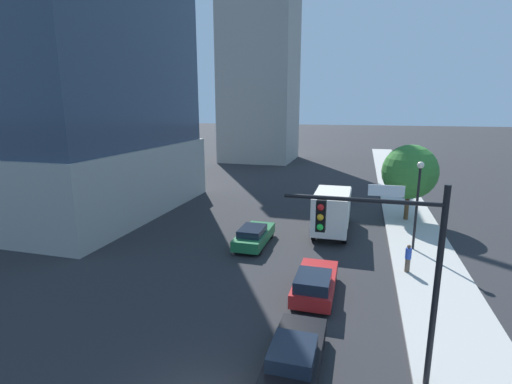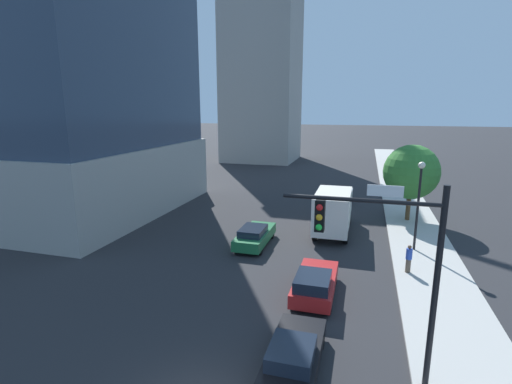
{
  "view_description": "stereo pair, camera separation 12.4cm",
  "coord_description": "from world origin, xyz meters",
  "px_view_note": "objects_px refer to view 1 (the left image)",
  "views": [
    {
      "loc": [
        4.27,
        -9.06,
        9.36
      ],
      "look_at": [
        -0.52,
        8.03,
        5.37
      ],
      "focal_mm": 26.65,
      "sensor_mm": 36.0,
      "label": 1
    },
    {
      "loc": [
        4.39,
        -9.03,
        9.36
      ],
      "look_at": [
        -0.52,
        8.03,
        5.37
      ],
      "focal_mm": 26.65,
      "sensor_mm": 36.0,
      "label": 2
    }
  ],
  "objects_px": {
    "car_red": "(315,283)",
    "box_truck": "(333,209)",
    "car_black": "(295,355)",
    "car_gray": "(340,194)",
    "traffic_light_pole": "(388,250)",
    "car_green": "(254,235)",
    "street_tree": "(410,172)",
    "street_lamp": "(418,193)",
    "pedestrian_blue_shirt": "(408,258)",
    "construction_building": "(260,61)"
  },
  "relations": [
    {
      "from": "street_lamp",
      "to": "street_tree",
      "type": "bearing_deg",
      "value": 88.13
    },
    {
      "from": "traffic_light_pole",
      "to": "pedestrian_blue_shirt",
      "type": "distance_m",
      "value": 10.38
    },
    {
      "from": "street_tree",
      "to": "car_red",
      "type": "distance_m",
      "value": 16.56
    },
    {
      "from": "pedestrian_blue_shirt",
      "to": "box_truck",
      "type": "bearing_deg",
      "value": 126.59
    },
    {
      "from": "construction_building",
      "to": "car_green",
      "type": "height_order",
      "value": "construction_building"
    },
    {
      "from": "traffic_light_pole",
      "to": "car_green",
      "type": "xyz_separation_m",
      "value": [
        -7.82,
        11.52,
        -4.1
      ]
    },
    {
      "from": "traffic_light_pole",
      "to": "car_red",
      "type": "height_order",
      "value": "traffic_light_pole"
    },
    {
      "from": "street_lamp",
      "to": "street_tree",
      "type": "xyz_separation_m",
      "value": [
        0.23,
        7.13,
        0.21
      ]
    },
    {
      "from": "car_black",
      "to": "pedestrian_blue_shirt",
      "type": "bearing_deg",
      "value": 64.19
    },
    {
      "from": "street_lamp",
      "to": "traffic_light_pole",
      "type": "bearing_deg",
      "value": -101.1
    },
    {
      "from": "car_black",
      "to": "street_tree",
      "type": "bearing_deg",
      "value": 74.63
    },
    {
      "from": "car_black",
      "to": "box_truck",
      "type": "distance_m",
      "value": 16.31
    },
    {
      "from": "car_green",
      "to": "construction_building",
      "type": "bearing_deg",
      "value": 104.48
    },
    {
      "from": "car_gray",
      "to": "street_lamp",
      "type": "bearing_deg",
      "value": -66.59
    },
    {
      "from": "car_black",
      "to": "car_green",
      "type": "height_order",
      "value": "car_green"
    },
    {
      "from": "traffic_light_pole",
      "to": "car_green",
      "type": "distance_m",
      "value": 14.52
    },
    {
      "from": "car_green",
      "to": "street_tree",
      "type": "bearing_deg",
      "value": 40.05
    },
    {
      "from": "car_red",
      "to": "car_black",
      "type": "bearing_deg",
      "value": -90.0
    },
    {
      "from": "traffic_light_pole",
      "to": "pedestrian_blue_shirt",
      "type": "height_order",
      "value": "traffic_light_pole"
    },
    {
      "from": "street_lamp",
      "to": "box_truck",
      "type": "xyz_separation_m",
      "value": [
        -5.51,
        2.5,
        -2.11
      ]
    },
    {
      "from": "car_black",
      "to": "car_green",
      "type": "bearing_deg",
      "value": 112.49
    },
    {
      "from": "traffic_light_pole",
      "to": "car_green",
      "type": "height_order",
      "value": "traffic_light_pole"
    },
    {
      "from": "traffic_light_pole",
      "to": "car_red",
      "type": "bearing_deg",
      "value": 118.37
    },
    {
      "from": "street_tree",
      "to": "car_red",
      "type": "bearing_deg",
      "value": -110.77
    },
    {
      "from": "pedestrian_blue_shirt",
      "to": "street_tree",
      "type": "bearing_deg",
      "value": 84.92
    },
    {
      "from": "street_lamp",
      "to": "car_green",
      "type": "relative_size",
      "value": 1.22
    },
    {
      "from": "box_truck",
      "to": "street_lamp",
      "type": "bearing_deg",
      "value": -24.39
    },
    {
      "from": "box_truck",
      "to": "car_black",
      "type": "bearing_deg",
      "value": -90.0
    },
    {
      "from": "car_black",
      "to": "car_gray",
      "type": "bearing_deg",
      "value": 90.0
    },
    {
      "from": "car_red",
      "to": "construction_building",
      "type": "bearing_deg",
      "value": 108.12
    },
    {
      "from": "street_lamp",
      "to": "pedestrian_blue_shirt",
      "type": "distance_m",
      "value": 4.99
    },
    {
      "from": "pedestrian_blue_shirt",
      "to": "car_black",
      "type": "bearing_deg",
      "value": -115.81
    },
    {
      "from": "street_lamp",
      "to": "car_gray",
      "type": "bearing_deg",
      "value": 113.41
    },
    {
      "from": "box_truck",
      "to": "traffic_light_pole",
      "type": "bearing_deg",
      "value": -79.68
    },
    {
      "from": "construction_building",
      "to": "pedestrian_blue_shirt",
      "type": "height_order",
      "value": "construction_building"
    },
    {
      "from": "car_gray",
      "to": "car_red",
      "type": "bearing_deg",
      "value": -90.0
    },
    {
      "from": "construction_building",
      "to": "car_black",
      "type": "bearing_deg",
      "value": -73.7
    },
    {
      "from": "traffic_light_pole",
      "to": "car_green",
      "type": "bearing_deg",
      "value": 124.18
    },
    {
      "from": "construction_building",
      "to": "pedestrian_blue_shirt",
      "type": "relative_size",
      "value": 24.34
    },
    {
      "from": "street_lamp",
      "to": "car_green",
      "type": "height_order",
      "value": "street_lamp"
    },
    {
      "from": "car_gray",
      "to": "pedestrian_blue_shirt",
      "type": "relative_size",
      "value": 2.83
    },
    {
      "from": "traffic_light_pole",
      "to": "car_red",
      "type": "distance_m",
      "value": 7.31
    },
    {
      "from": "street_tree",
      "to": "traffic_light_pole",
      "type": "bearing_deg",
      "value": -97.93
    },
    {
      "from": "car_green",
      "to": "box_truck",
      "type": "distance_m",
      "value": 6.67
    },
    {
      "from": "street_lamp",
      "to": "car_green",
      "type": "xyz_separation_m",
      "value": [
        -10.45,
        -1.84,
        -3.25
      ]
    },
    {
      "from": "construction_building",
      "to": "car_red",
      "type": "bearing_deg",
      "value": -71.88
    },
    {
      "from": "construction_building",
      "to": "car_black",
      "type": "height_order",
      "value": "construction_building"
    },
    {
      "from": "street_tree",
      "to": "car_green",
      "type": "xyz_separation_m",
      "value": [
        -10.68,
        -8.98,
        -3.45
      ]
    },
    {
      "from": "car_red",
      "to": "box_truck",
      "type": "bearing_deg",
      "value": 90.0
    },
    {
      "from": "car_red",
      "to": "traffic_light_pole",
      "type": "bearing_deg",
      "value": -61.63
    }
  ]
}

